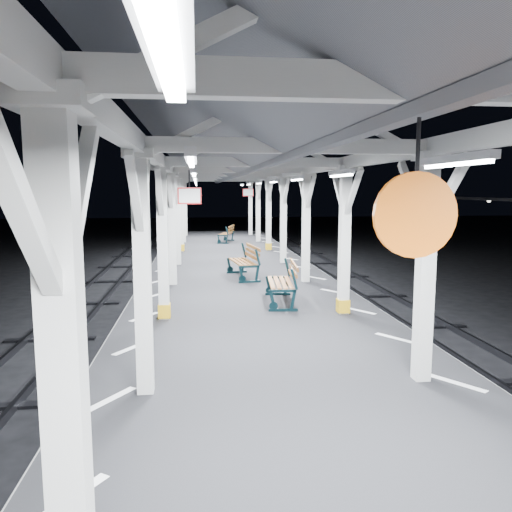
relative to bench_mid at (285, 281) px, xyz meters
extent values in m
plane|color=black|center=(-0.87, -3.23, -1.54)|extent=(120.00, 120.00, 0.00)
cube|color=black|center=(-0.87, -3.23, -1.04)|extent=(6.00, 50.00, 1.00)
cube|color=silver|center=(-3.32, -3.23, -0.54)|extent=(1.00, 48.00, 0.01)
cube|color=silver|center=(1.58, -3.23, -0.54)|extent=(1.00, 48.00, 0.01)
cube|color=#2D2D33|center=(-5.32, -3.23, -1.46)|extent=(0.08, 60.00, 0.16)
cube|color=#2D2D33|center=(3.58, -3.23, -1.46)|extent=(0.08, 60.00, 0.16)
cube|color=beige|center=(-2.87, -9.23, 1.06)|extent=(0.22, 0.22, 3.20)
cube|color=beige|center=(-2.87, -9.23, 2.72)|extent=(0.40, 0.40, 0.12)
cube|color=beige|center=(-2.87, -8.68, 2.21)|extent=(0.10, 0.99, 0.99)
cube|color=beige|center=(-2.87, -9.78, 2.21)|extent=(0.10, 0.99, 0.99)
cube|color=beige|center=(-2.87, -5.23, 1.06)|extent=(0.22, 0.22, 3.20)
cube|color=beige|center=(-2.87, -5.23, 2.72)|extent=(0.40, 0.40, 0.12)
cube|color=beige|center=(-2.87, -4.68, 2.21)|extent=(0.10, 0.99, 0.99)
cube|color=beige|center=(-2.87, -5.78, 2.21)|extent=(0.10, 0.99, 0.99)
cube|color=beige|center=(-2.87, -1.23, 1.06)|extent=(0.22, 0.22, 3.20)
cube|color=beige|center=(-2.87, -1.23, 2.72)|extent=(0.40, 0.40, 0.12)
cube|color=gold|center=(-2.87, -1.23, -0.36)|extent=(0.26, 0.26, 0.30)
cube|color=beige|center=(-2.87, -0.68, 2.21)|extent=(0.10, 0.99, 0.99)
cube|color=beige|center=(-2.87, -1.78, 2.21)|extent=(0.10, 0.99, 0.99)
cube|color=beige|center=(-2.87, 2.77, 1.06)|extent=(0.22, 0.22, 3.20)
cube|color=beige|center=(-2.87, 2.77, 2.72)|extent=(0.40, 0.40, 0.12)
cube|color=beige|center=(-2.87, 3.32, 2.21)|extent=(0.10, 0.99, 0.99)
cube|color=beige|center=(-2.87, 2.22, 2.21)|extent=(0.10, 0.99, 0.99)
cube|color=beige|center=(-2.87, 6.77, 1.06)|extent=(0.22, 0.22, 3.20)
cube|color=beige|center=(-2.87, 6.77, 2.72)|extent=(0.40, 0.40, 0.12)
cube|color=beige|center=(-2.87, 7.32, 2.21)|extent=(0.10, 0.99, 0.99)
cube|color=beige|center=(-2.87, 6.22, 2.21)|extent=(0.10, 0.99, 0.99)
cube|color=beige|center=(-2.87, 10.77, 1.06)|extent=(0.22, 0.22, 3.20)
cube|color=beige|center=(-2.87, 10.77, 2.72)|extent=(0.40, 0.40, 0.12)
cube|color=gold|center=(-2.87, 10.77, -0.36)|extent=(0.26, 0.26, 0.30)
cube|color=beige|center=(-2.87, 11.32, 2.21)|extent=(0.10, 0.99, 0.99)
cube|color=beige|center=(-2.87, 10.22, 2.21)|extent=(0.10, 0.99, 0.99)
cube|color=beige|center=(-2.87, 14.77, 1.06)|extent=(0.22, 0.22, 3.20)
cube|color=beige|center=(-2.87, 14.77, 2.72)|extent=(0.40, 0.40, 0.12)
cube|color=beige|center=(-2.87, 15.32, 2.21)|extent=(0.10, 0.99, 0.99)
cube|color=beige|center=(-2.87, 14.22, 2.21)|extent=(0.10, 0.99, 0.99)
cube|color=beige|center=(-2.87, 18.77, 1.06)|extent=(0.22, 0.22, 3.20)
cube|color=beige|center=(-2.87, 18.77, 2.72)|extent=(0.40, 0.40, 0.12)
cube|color=beige|center=(-2.87, 19.32, 2.21)|extent=(0.10, 0.99, 0.99)
cube|color=beige|center=(-2.87, 18.22, 2.21)|extent=(0.10, 0.99, 0.99)
cube|color=beige|center=(1.13, -5.23, 1.06)|extent=(0.22, 0.22, 3.20)
cube|color=beige|center=(1.13, -5.23, 2.72)|extent=(0.40, 0.40, 0.12)
cube|color=beige|center=(1.13, -4.68, 2.21)|extent=(0.10, 0.99, 0.99)
cube|color=beige|center=(1.13, -5.78, 2.21)|extent=(0.10, 0.99, 0.99)
cube|color=beige|center=(1.13, -1.23, 1.06)|extent=(0.22, 0.22, 3.20)
cube|color=beige|center=(1.13, -1.23, 2.72)|extent=(0.40, 0.40, 0.12)
cube|color=gold|center=(1.13, -1.23, -0.36)|extent=(0.26, 0.26, 0.30)
cube|color=beige|center=(1.13, -0.68, 2.21)|extent=(0.10, 0.99, 0.99)
cube|color=beige|center=(1.13, -1.78, 2.21)|extent=(0.10, 0.99, 0.99)
cube|color=beige|center=(1.13, 2.77, 1.06)|extent=(0.22, 0.22, 3.20)
cube|color=beige|center=(1.13, 2.77, 2.72)|extent=(0.40, 0.40, 0.12)
cube|color=beige|center=(1.13, 3.32, 2.21)|extent=(0.10, 0.99, 0.99)
cube|color=beige|center=(1.13, 2.22, 2.21)|extent=(0.10, 0.99, 0.99)
cube|color=beige|center=(1.13, 6.77, 1.06)|extent=(0.22, 0.22, 3.20)
cube|color=beige|center=(1.13, 6.77, 2.72)|extent=(0.40, 0.40, 0.12)
cube|color=beige|center=(1.13, 7.32, 2.21)|extent=(0.10, 0.99, 0.99)
cube|color=beige|center=(1.13, 6.22, 2.21)|extent=(0.10, 0.99, 0.99)
cube|color=beige|center=(1.13, 10.77, 1.06)|extent=(0.22, 0.22, 3.20)
cube|color=beige|center=(1.13, 10.77, 2.72)|extent=(0.40, 0.40, 0.12)
cube|color=gold|center=(1.13, 10.77, -0.36)|extent=(0.26, 0.26, 0.30)
cube|color=beige|center=(1.13, 11.32, 2.21)|extent=(0.10, 0.99, 0.99)
cube|color=beige|center=(1.13, 10.22, 2.21)|extent=(0.10, 0.99, 0.99)
cube|color=beige|center=(1.13, 14.77, 1.06)|extent=(0.22, 0.22, 3.20)
cube|color=beige|center=(1.13, 14.77, 2.72)|extent=(0.40, 0.40, 0.12)
cube|color=beige|center=(1.13, 15.32, 2.21)|extent=(0.10, 0.99, 0.99)
cube|color=beige|center=(1.13, 14.22, 2.21)|extent=(0.10, 0.99, 0.99)
cube|color=beige|center=(1.13, 18.77, 1.06)|extent=(0.22, 0.22, 3.20)
cube|color=beige|center=(1.13, 18.77, 2.72)|extent=(0.40, 0.40, 0.12)
cube|color=beige|center=(1.13, 19.32, 2.21)|extent=(0.10, 0.99, 0.99)
cube|color=beige|center=(1.13, 18.22, 2.21)|extent=(0.10, 0.99, 0.99)
cube|color=beige|center=(-2.87, -3.23, 2.84)|extent=(0.18, 48.00, 0.24)
cube|color=beige|center=(1.13, -3.23, 2.84)|extent=(0.18, 48.00, 0.24)
cube|color=beige|center=(-0.87, -9.23, 2.84)|extent=(4.20, 0.14, 0.20)
cube|color=beige|center=(-0.87, -5.23, 2.84)|extent=(4.20, 0.14, 0.20)
cube|color=beige|center=(-0.87, -1.23, 2.84)|extent=(4.20, 0.14, 0.20)
cube|color=beige|center=(-0.87, 2.77, 2.84)|extent=(4.20, 0.14, 0.20)
cube|color=beige|center=(-0.87, 6.77, 2.84)|extent=(4.20, 0.14, 0.20)
cube|color=beige|center=(-0.87, 10.77, 2.84)|extent=(4.20, 0.14, 0.20)
cube|color=beige|center=(-0.87, 14.77, 2.84)|extent=(4.20, 0.14, 0.20)
cube|color=beige|center=(-0.87, 18.77, 2.84)|extent=(4.20, 0.14, 0.20)
cube|color=beige|center=(-0.87, -3.23, 3.76)|extent=(0.16, 48.00, 0.20)
cube|color=#53565C|center=(-2.17, -3.23, 3.38)|extent=(2.80, 49.00, 1.45)
cube|color=#53565C|center=(0.43, -3.23, 3.38)|extent=(2.80, 49.00, 1.45)
cube|color=white|center=(-2.17, -11.23, 2.51)|extent=(0.05, 1.25, 0.05)
cube|color=silver|center=(-2.17, -7.23, 2.56)|extent=(0.10, 1.35, 0.08)
cube|color=white|center=(-2.17, -7.23, 2.51)|extent=(0.05, 1.25, 0.05)
cube|color=silver|center=(-2.17, -3.23, 2.56)|extent=(0.10, 1.35, 0.08)
cube|color=white|center=(-2.17, -3.23, 2.51)|extent=(0.05, 1.25, 0.05)
cube|color=silver|center=(-2.17, 0.77, 2.56)|extent=(0.10, 1.35, 0.08)
cube|color=white|center=(-2.17, 0.77, 2.51)|extent=(0.05, 1.25, 0.05)
cube|color=silver|center=(-2.17, 4.77, 2.56)|extent=(0.10, 1.35, 0.08)
cube|color=white|center=(-2.17, 4.77, 2.51)|extent=(0.05, 1.25, 0.05)
cube|color=silver|center=(-2.17, 8.77, 2.56)|extent=(0.10, 1.35, 0.08)
cube|color=white|center=(-2.17, 8.77, 2.51)|extent=(0.05, 1.25, 0.05)
cube|color=silver|center=(-2.17, 12.77, 2.56)|extent=(0.10, 1.35, 0.08)
cube|color=white|center=(-2.17, 12.77, 2.51)|extent=(0.05, 1.25, 0.05)
cube|color=silver|center=(-2.17, 16.77, 2.56)|extent=(0.10, 1.35, 0.08)
cube|color=white|center=(-2.17, 16.77, 2.51)|extent=(0.05, 1.25, 0.05)
cube|color=silver|center=(0.43, -7.23, 2.56)|extent=(0.10, 1.35, 0.08)
cube|color=white|center=(0.43, -7.23, 2.51)|extent=(0.05, 1.25, 0.05)
cube|color=silver|center=(0.43, -3.23, 2.56)|extent=(0.10, 1.35, 0.08)
cube|color=white|center=(0.43, -3.23, 2.51)|extent=(0.05, 1.25, 0.05)
cube|color=silver|center=(0.43, 0.77, 2.56)|extent=(0.10, 1.35, 0.08)
cube|color=white|center=(0.43, 0.77, 2.51)|extent=(0.05, 1.25, 0.05)
cube|color=silver|center=(0.43, 4.77, 2.56)|extent=(0.10, 1.35, 0.08)
cube|color=white|center=(0.43, 4.77, 2.51)|extent=(0.05, 1.25, 0.05)
cube|color=silver|center=(0.43, 8.77, 2.56)|extent=(0.10, 1.35, 0.08)
cube|color=white|center=(0.43, 8.77, 2.51)|extent=(0.05, 1.25, 0.05)
cube|color=silver|center=(0.43, 12.77, 2.56)|extent=(0.10, 1.35, 0.08)
cube|color=white|center=(0.43, 12.77, 2.51)|extent=(0.05, 1.25, 0.05)
cube|color=silver|center=(0.43, 16.77, 2.56)|extent=(0.10, 1.35, 0.08)
cube|color=white|center=(0.43, 16.77, 2.51)|extent=(0.05, 1.25, 0.05)
cylinder|color=black|center=(-0.87, -9.23, 2.51)|extent=(0.02, 0.02, 0.30)
cylinder|color=orange|center=(-0.87, -9.23, 2.11)|extent=(0.50, 0.04, 0.50)
cylinder|color=black|center=(-2.29, -1.31, 2.48)|extent=(0.02, 0.02, 0.36)
cube|color=red|center=(-2.29, -1.31, 2.13)|extent=(0.50, 0.03, 0.35)
cube|color=white|center=(-2.29, -1.31, 2.13)|extent=(0.44, 0.04, 0.29)
cylinder|color=black|center=(0.24, 11.36, 2.48)|extent=(0.02, 0.02, 0.36)
cube|color=red|center=(0.24, 11.36, 2.13)|extent=(0.50, 0.03, 0.35)
cube|color=white|center=(0.24, 11.36, 2.13)|extent=(0.44, 0.05, 0.29)
cube|color=black|center=(13.13, 18.77, 0.11)|extent=(0.20, 0.20, 3.30)
sphere|color=silver|center=(13.13, 12.77, 1.68)|extent=(0.20, 0.20, 0.20)
sphere|color=silver|center=(13.13, 18.77, 1.68)|extent=(0.20, 0.20, 0.20)
cube|color=black|center=(-0.19, -0.89, -0.51)|extent=(0.68, 0.13, 0.07)
cube|color=black|center=(-0.44, -0.86, -0.28)|extent=(0.18, 0.07, 0.52)
cube|color=black|center=(0.04, -0.91, -0.28)|extent=(0.16, 0.07, 0.52)
cube|color=black|center=(0.06, -0.91, 0.21)|extent=(0.19, 0.07, 0.49)
cube|color=black|center=(-0.03, 0.91, -0.51)|extent=(0.68, 0.13, 0.07)
cube|color=black|center=(-0.27, 0.93, -0.28)|extent=(0.18, 0.07, 0.52)
cube|color=black|center=(0.20, 0.89, -0.28)|extent=(0.16, 0.07, 0.52)
cube|color=black|center=(0.22, 0.88, 0.21)|extent=(0.19, 0.07, 0.49)
cube|color=brown|center=(-0.33, 0.03, -0.03)|extent=(0.26, 1.71, 0.04)
cube|color=brown|center=(-0.19, 0.02, -0.03)|extent=(0.26, 1.71, 0.04)
cube|color=brown|center=(-0.04, 0.00, -0.03)|extent=(0.26, 1.71, 0.04)
cube|color=brown|center=(0.11, -0.01, -0.03)|extent=(0.26, 1.71, 0.04)
cube|color=brown|center=(0.18, -0.02, 0.12)|extent=(0.21, 1.71, 0.11)
cube|color=brown|center=(0.21, -0.02, 0.27)|extent=(0.21, 1.71, 0.11)
cube|color=brown|center=(0.23, -0.02, 0.42)|extent=(0.21, 1.71, 0.11)
cube|color=black|center=(-0.59, 2.76, -0.50)|extent=(0.69, 0.16, 0.07)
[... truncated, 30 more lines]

